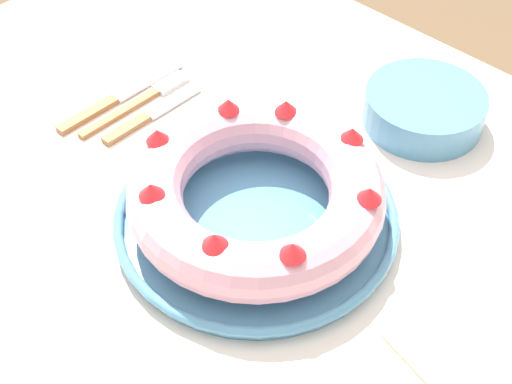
{
  "coord_description": "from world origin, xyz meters",
  "views": [
    {
      "loc": [
        0.35,
        -0.35,
        1.36
      ],
      "look_at": [
        -0.03,
        0.04,
        0.79
      ],
      "focal_mm": 50.0,
      "sensor_mm": 36.0,
      "label": 1
    }
  ],
  "objects": [
    {
      "name": "serving_dish",
      "position": [
        -0.03,
        0.04,
        0.74
      ],
      "size": [
        0.33,
        0.33,
        0.02
      ],
      "color": "#518EB2",
      "rests_on": "dining_table"
    },
    {
      "name": "dining_table",
      "position": [
        0.0,
        0.0,
        0.64
      ],
      "size": [
        1.31,
        1.0,
        0.73
      ],
      "color": "beige",
      "rests_on": "ground_plane"
    },
    {
      "name": "fork",
      "position": [
        -0.3,
        0.09,
        0.74
      ],
      "size": [
        0.02,
        0.18,
        0.01
      ],
      "rotation": [
        0.0,
        0.0,
        -0.1
      ],
      "color": "#936038",
      "rests_on": "dining_table"
    },
    {
      "name": "serving_knife",
      "position": [
        -0.32,
        0.06,
        0.74
      ],
      "size": [
        0.02,
        0.21,
        0.01
      ],
      "rotation": [
        0.0,
        0.0,
        0.05
      ],
      "color": "#936038",
      "rests_on": "dining_table"
    },
    {
      "name": "cake_knife",
      "position": [
        -0.26,
        0.07,
        0.74
      ],
      "size": [
        0.02,
        0.16,
        0.01
      ],
      "rotation": [
        0.0,
        0.0,
        0.09
      ],
      "color": "#936038",
      "rests_on": "dining_table"
    },
    {
      "name": "napkin",
      "position": [
        0.25,
        0.05,
        0.73
      ],
      "size": [
        0.15,
        0.12,
        0.0
      ],
      "primitive_type": "cube",
      "rotation": [
        0.0,
        0.0,
        -0.2
      ],
      "color": "beige",
      "rests_on": "dining_table"
    },
    {
      "name": "bundt_cake",
      "position": [
        -0.03,
        0.04,
        0.79
      ],
      "size": [
        0.29,
        0.29,
        0.08
      ],
      "color": "#E09EAD",
      "rests_on": "serving_dish"
    },
    {
      "name": "side_bowl",
      "position": [
        0.01,
        0.32,
        0.76
      ],
      "size": [
        0.16,
        0.16,
        0.05
      ],
      "primitive_type": "cylinder",
      "color": "#518EB2",
      "rests_on": "dining_table"
    }
  ]
}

